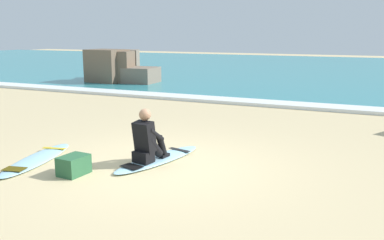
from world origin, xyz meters
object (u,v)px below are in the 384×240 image
object	(u,v)px
surfer_seated	(147,141)
beach_bag	(74,165)
surfboard_main	(159,159)
surfboard_spare_near	(37,159)

from	to	relation	value
surfer_seated	beach_bag	world-z (taller)	surfer_seated
surfboard_main	surfboard_spare_near	world-z (taller)	same
surfboard_spare_near	beach_bag	xyz separation A→B (m)	(1.12, -0.32, 0.12)
surfer_seated	surfboard_spare_near	bearing A→B (deg)	-161.44
surfboard_main	surfer_seated	xyz separation A→B (m)	(-0.07, -0.27, 0.40)
surfer_seated	surfboard_spare_near	size ratio (longest dim) A/B	0.42
surfboard_main	surfer_seated	world-z (taller)	surfer_seated
surfboard_main	beach_bag	world-z (taller)	beach_bag
surfboard_main	beach_bag	size ratio (longest dim) A/B	4.66
beach_bag	surfboard_main	bearing A→B (deg)	53.77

